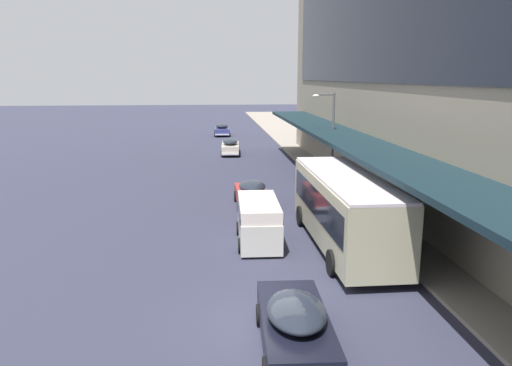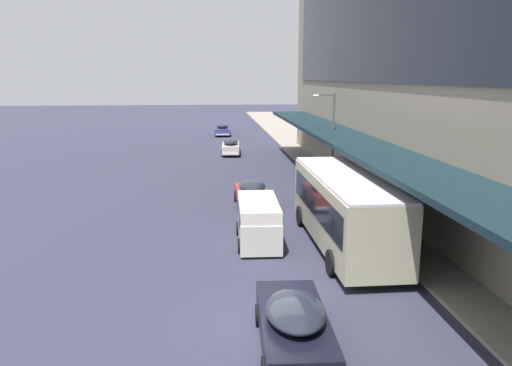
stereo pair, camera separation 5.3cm
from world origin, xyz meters
TOP-DOWN VIEW (x-y plane):
  - ground at (0.00, 0.00)m, footprint 240.00×240.00m
  - transit_bus_kerbside_front at (4.24, 6.62)m, footprint 2.86×10.02m
  - sedan_second_near at (0.10, 49.46)m, footprint 2.02×4.42m
  - sedan_oncoming_rear at (0.66, -1.56)m, footprint 2.09×4.96m
  - sedan_second_mid at (0.83, 13.91)m, footprint 1.91×4.49m
  - sedan_far_back at (0.47, 33.83)m, footprint 1.93×4.83m
  - vw_van at (0.58, 7.65)m, footprint 2.00×4.60m
  - pedestrian_at_kerb at (6.31, 9.31)m, footprint 0.49×0.45m
  - street_lamp at (6.44, 18.52)m, footprint 1.50×0.28m

SIDE VIEW (x-z plane):
  - ground at x=0.00m, z-range 0.00..0.00m
  - sedan_second_near at x=0.10m, z-range -0.01..1.52m
  - sedan_oncoming_rear at x=0.66m, z-range 0.00..1.53m
  - sedan_far_back at x=0.47m, z-range -0.01..1.53m
  - sedan_second_mid at x=0.83m, z-range -0.01..1.54m
  - vw_van at x=0.58m, z-range 0.12..2.08m
  - pedestrian_at_kerb at x=6.31m, z-range 0.25..2.11m
  - transit_bus_kerbside_front at x=4.24m, z-range 0.24..3.47m
  - street_lamp at x=6.44m, z-range 0.70..6.86m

